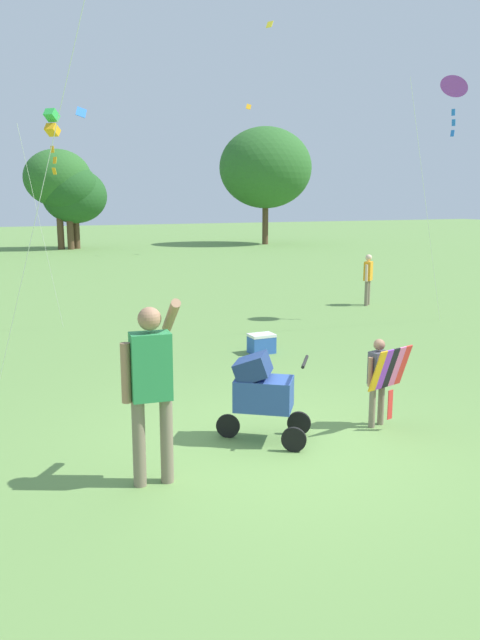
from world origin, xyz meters
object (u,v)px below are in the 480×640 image
object	(u,v)px
person_adult_flyer	(151,379)
kite_green_novelty	(454,89)
child_with_butterfly_kite	(380,374)
cooler_box	(262,343)
person_red_shirt	(368,275)
kite_blue_high	(52,125)
stroller	(262,390)

from	to	relation	value
person_adult_flyer	kite_green_novelty	xyz separation A→B (m)	(8.42, 5.41, 3.98)
child_with_butterfly_kite	kite_green_novelty	distance (m)	8.64
kite_green_novelty	cooler_box	size ratio (longest dim) A/B	11.89
person_adult_flyer	person_red_shirt	distance (m)	11.21
kite_blue_high	child_with_butterfly_kite	bearing A→B (deg)	-71.97
stroller	cooler_box	distance (m)	4.18
kite_green_novelty	kite_blue_high	size ratio (longest dim) A/B	1.17
person_adult_flyer	stroller	bearing A→B (deg)	21.08
kite_blue_high	person_red_shirt	bearing A→B (deg)	-3.11
person_red_shirt	cooler_box	world-z (taller)	person_red_shirt
child_with_butterfly_kite	kite_green_novelty	size ratio (longest dim) A/B	0.20
child_with_butterfly_kite	kite_blue_high	size ratio (longest dim) A/B	0.24
child_with_butterfly_kite	person_red_shirt	xyz separation A→B (m)	(5.14, 7.39, 0.12)
child_with_butterfly_kite	kite_blue_high	distance (m)	8.94
person_red_shirt	cooler_box	xyz separation A→B (m)	(-4.79, -3.47, -0.61)
kite_green_novelty	person_red_shirt	xyz separation A→B (m)	(-0.33, 2.34, -4.26)
kite_blue_high	cooler_box	world-z (taller)	kite_blue_high
kite_blue_high	person_red_shirt	xyz separation A→B (m)	(7.68, -0.42, -3.44)
child_with_butterfly_kite	kite_green_novelty	xyz separation A→B (m)	(5.48, 5.04, 4.38)
child_with_butterfly_kite	person_red_shirt	distance (m)	9.00
stroller	person_red_shirt	xyz separation A→B (m)	(6.63, 7.19, 0.17)
person_red_shirt	kite_green_novelty	bearing A→B (deg)	-81.90
child_with_butterfly_kite	stroller	bearing A→B (deg)	172.58
child_with_butterfly_kite	kite_blue_high	bearing A→B (deg)	108.03
stroller	cooler_box	bearing A→B (deg)	63.68
child_with_butterfly_kite	person_adult_flyer	size ratio (longest dim) A/B	0.60
person_adult_flyer	person_red_shirt	world-z (taller)	person_adult_flyer
child_with_butterfly_kite	cooler_box	bearing A→B (deg)	84.89
child_with_butterfly_kite	stroller	distance (m)	1.51
stroller	kite_green_novelty	distance (m)	9.58
person_red_shirt	cooler_box	distance (m)	5.95
stroller	kite_blue_high	world-z (taller)	kite_blue_high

